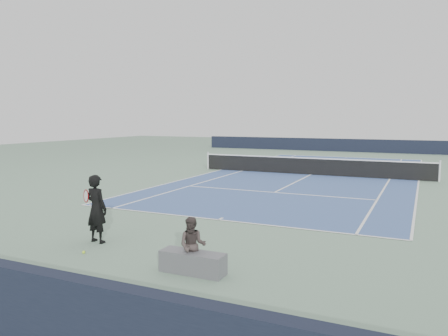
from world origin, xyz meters
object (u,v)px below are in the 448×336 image
at_px(tennis_net, 311,166).
at_px(spectator_bench, 193,254).
at_px(tennis_player, 96,209).
at_px(tennis_ball, 84,252).

relative_size(tennis_net, spectator_bench, 8.98).
height_order(tennis_player, spectator_bench, tennis_player).
height_order(tennis_player, tennis_ball, tennis_player).
distance_m(tennis_player, tennis_ball, 1.26).
xyz_separation_m(tennis_player, spectator_bench, (3.28, -0.93, -0.46)).
bearing_deg(spectator_bench, tennis_player, 164.22).
relative_size(tennis_ball, spectator_bench, 0.05).
bearing_deg(tennis_net, spectator_bench, -84.69).
xyz_separation_m(tennis_ball, spectator_bench, (2.93, -0.05, 0.37)).
xyz_separation_m(tennis_player, tennis_ball, (0.35, -0.88, -0.83)).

